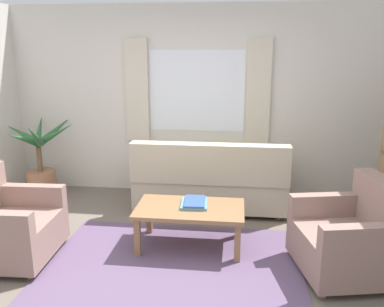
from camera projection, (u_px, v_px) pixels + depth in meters
The scene contains 10 objects.
ground_plane at pixel (171, 271), 3.70m from camera, with size 6.24×6.24×0.00m, color #6B6056.
wall_back at pixel (197, 102), 5.54m from camera, with size 5.32×0.12×2.60m, color silver.
window_with_curtains at pixel (197, 91), 5.43m from camera, with size 1.98×0.07×1.40m.
area_rug at pixel (171, 271), 3.69m from camera, with size 2.42×1.95×0.01m, color #604C6B.
couch at pixel (210, 182), 5.07m from camera, with size 1.90×0.82×0.92m.
armchair_left at pixel (5, 225), 3.84m from camera, with size 0.86×0.88×0.88m.
armchair_right at pixel (352, 238), 3.58m from camera, with size 0.98×0.99×0.88m.
coffee_table at pixel (190, 212), 4.07m from camera, with size 1.10×0.64×0.44m.
book_stack_on_table at pixel (194, 203), 4.11m from camera, with size 0.29×0.35×0.05m.
potted_plant at pixel (41, 164), 5.52m from camera, with size 1.11×1.16×1.16m.
Camera 1 is at (0.58, -3.26, 1.98)m, focal length 37.29 mm.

